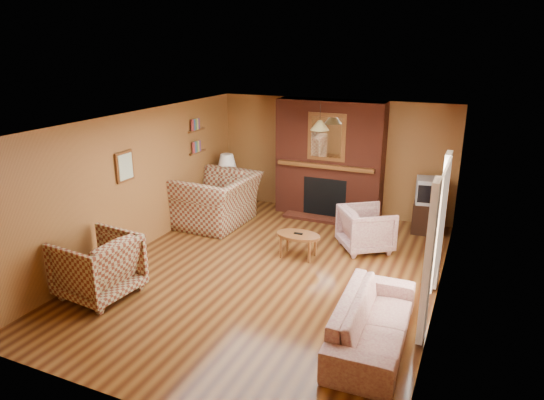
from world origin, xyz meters
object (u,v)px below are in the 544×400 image
at_px(fireplace, 329,160).
at_px(floral_sofa, 373,321).
at_px(floral_armchair, 366,229).
at_px(coffee_table, 298,237).
at_px(table_lamp, 227,168).
at_px(side_table, 228,197).
at_px(crt_tv, 430,191).
at_px(plaid_loveseat, 217,200).
at_px(tv_stand, 428,217).
at_px(plaid_armchair, 98,266).

height_order(fireplace, floral_sofa, fireplace).
bearing_deg(fireplace, floral_armchair, -51.64).
height_order(coffee_table, table_lamp, table_lamp).
distance_m(floral_armchair, side_table, 3.39).
xyz_separation_m(fireplace, crt_tv, (2.05, -0.19, -0.35)).
relative_size(fireplace, floral_armchair, 2.85).
bearing_deg(plaid_loveseat, side_table, -162.66).
bearing_deg(floral_armchair, fireplace, 2.73).
bearing_deg(tv_stand, floral_sofa, -95.86).
bearing_deg(floral_armchair, plaid_loveseat, 53.28).
xyz_separation_m(side_table, tv_stand, (4.15, 0.35, 0.02)).
relative_size(fireplace, table_lamp, 3.60).
bearing_deg(floral_sofa, crt_tv, -4.33).
bearing_deg(fireplace, plaid_loveseat, -142.72).
xyz_separation_m(plaid_loveseat, side_table, (-0.25, 0.87, -0.22)).
distance_m(coffee_table, table_lamp, 2.92).
xyz_separation_m(fireplace, plaid_loveseat, (-1.85, -1.41, -0.68)).
relative_size(floral_sofa, side_table, 3.58).
bearing_deg(floral_armchair, tv_stand, -70.43).
height_order(floral_sofa, coffee_table, floral_sofa).
height_order(plaid_armchair, floral_armchair, plaid_armchair).
distance_m(plaid_loveseat, table_lamp, 1.01).
distance_m(fireplace, floral_armchair, 2.03).
xyz_separation_m(fireplace, side_table, (-2.10, -0.53, -0.90)).
relative_size(fireplace, tv_stand, 4.03).
bearing_deg(side_table, plaid_loveseat, -74.03).
height_order(plaid_armchair, table_lamp, table_lamp).
bearing_deg(side_table, table_lamp, 90.00).
height_order(floral_armchair, tv_stand, floral_armchair).
relative_size(side_table, crt_tv, 0.97).
bearing_deg(coffee_table, tv_stand, 48.04).
height_order(plaid_loveseat, side_table, plaid_loveseat).
xyz_separation_m(floral_armchair, side_table, (-3.26, 0.93, -0.10)).
relative_size(coffee_table, side_table, 1.35).
distance_m(plaid_armchair, floral_sofa, 3.88).
height_order(floral_sofa, side_table, floral_sofa).
height_order(floral_sofa, table_lamp, table_lamp).
distance_m(plaid_armchair, floral_armchair, 4.44).
bearing_deg(crt_tv, coffee_table, -132.03).
bearing_deg(crt_tv, side_table, -175.26).
bearing_deg(floral_sofa, plaid_loveseat, 51.02).
bearing_deg(side_table, fireplace, 14.29).
bearing_deg(tv_stand, floral_armchair, -128.53).
bearing_deg(side_table, tv_stand, 4.82).
height_order(side_table, table_lamp, table_lamp).
xyz_separation_m(fireplace, table_lamp, (-2.10, -0.53, -0.25)).
bearing_deg(coffee_table, plaid_armchair, -132.01).
xyz_separation_m(side_table, table_lamp, (0.00, 0.00, 0.65)).
xyz_separation_m(plaid_armchair, coffee_table, (2.14, 2.38, -0.10)).
bearing_deg(crt_tv, plaid_armchair, -132.02).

